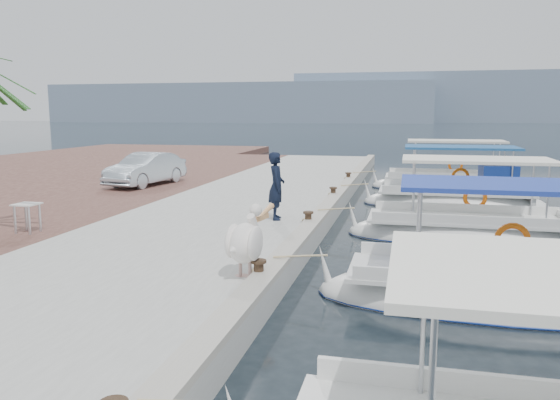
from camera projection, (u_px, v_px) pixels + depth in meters
The scene contains 14 objects.
ground at pixel (311, 256), 13.19m from camera, with size 400.00×400.00×0.00m, color black.
concrete_quay at pixel (250, 207), 18.63m from camera, with size 6.00×40.00×0.50m, color #A3A39E.
quay_curb at pixel (331, 201), 17.96m from camera, with size 0.44×40.00×0.12m, color #A39E90.
cobblestone_strip at pixel (118, 202), 19.76m from camera, with size 4.00×40.00×0.50m, color #50302A.
distant_hills at pixel (487, 102), 199.06m from camera, with size 330.00×60.00×18.00m.
fishing_caique_b at pixel (502, 299), 9.79m from camera, with size 6.68×2.24×2.83m.
fishing_caique_c at pixel (467, 235), 14.99m from camera, with size 6.51×2.33×2.83m.
fishing_caique_d at pixel (457, 201), 20.26m from camera, with size 6.66×2.38×2.83m.
fishing_caique_e at pixel (450, 187), 24.81m from camera, with size 7.03×2.30×2.83m.
mooring_bollards at pixel (308, 216), 14.60m from camera, with size 0.28×20.28×0.33m.
pelican at pixel (246, 241), 9.80m from camera, with size 0.72×1.65×1.27m.
fisherman at pixel (276, 186), 15.07m from camera, with size 0.68×0.45×1.88m, color black.
parked_car at pixel (146, 169), 22.38m from camera, with size 1.39×4.00×1.32m, color silver.
folding_table at pixel (27, 212), 13.43m from camera, with size 0.55×0.55×0.73m.
Camera 1 is at (2.19, -12.65, 3.43)m, focal length 35.00 mm.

